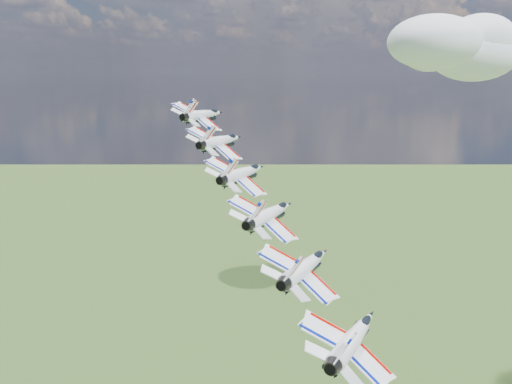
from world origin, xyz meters
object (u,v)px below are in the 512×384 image
(jet_1, at_px, (221,141))
(jet_3, at_px, (271,214))
(jet_2, at_px, (243,173))
(jet_4, at_px, (306,266))
(jet_5, at_px, (354,337))
(jet_0, at_px, (204,115))

(jet_1, xyz_separation_m, jet_3, (14.52, -18.94, -7.42))
(jet_2, height_order, jet_4, jet_2)
(jet_2, bearing_deg, jet_5, -43.35)
(jet_2, height_order, jet_3, jet_2)
(jet_3, xyz_separation_m, jet_5, (14.52, -18.94, -7.42))
(jet_1, height_order, jet_4, jet_1)
(jet_3, bearing_deg, jet_1, 136.65)
(jet_1, distance_m, jet_4, 37.49)
(jet_0, bearing_deg, jet_4, -43.35)
(jet_0, distance_m, jet_3, 37.49)
(jet_1, bearing_deg, jet_0, 136.65)
(jet_0, height_order, jet_4, jet_0)
(jet_3, height_order, jet_4, jet_3)
(jet_0, distance_m, jet_1, 12.50)
(jet_3, distance_m, jet_4, 12.50)
(jet_2, relative_size, jet_4, 1.00)
(jet_1, relative_size, jet_2, 1.00)
(jet_1, height_order, jet_3, jet_1)
(jet_0, distance_m, jet_4, 49.99)
(jet_0, xyz_separation_m, jet_3, (21.78, -28.41, -11.14))
(jet_5, bearing_deg, jet_1, 136.65)
(jet_3, bearing_deg, jet_4, -43.35)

